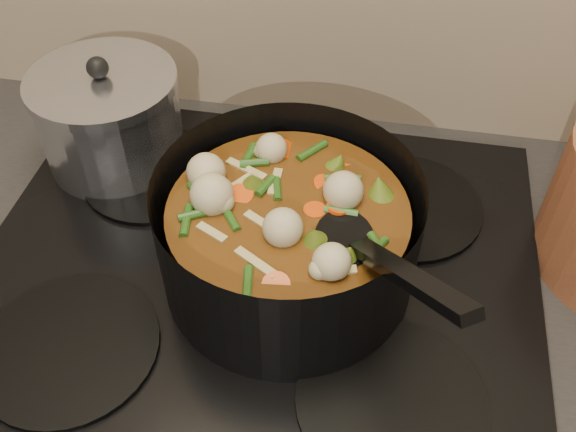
# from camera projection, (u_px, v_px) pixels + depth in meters

# --- Properties ---
(stovetop) EXTENTS (0.62, 0.54, 0.03)m
(stovetop) POSITION_uv_depth(u_px,v_px,m) (255.00, 276.00, 0.71)
(stovetop) COLOR black
(stovetop) RESTS_ON counter
(stockpot) EXTENTS (0.35, 0.35, 0.20)m
(stockpot) POSITION_uv_depth(u_px,v_px,m) (288.00, 236.00, 0.66)
(stockpot) COLOR black
(stockpot) RESTS_ON stovetop
(saucepan) EXTENTS (0.18, 0.18, 0.15)m
(saucepan) POSITION_uv_depth(u_px,v_px,m) (110.00, 118.00, 0.80)
(saucepan) COLOR silver
(saucepan) RESTS_ON stovetop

